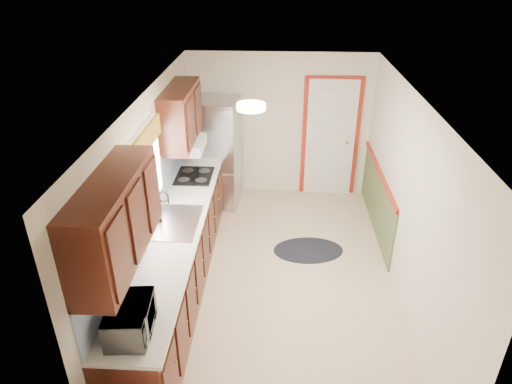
# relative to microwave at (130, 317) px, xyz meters

# --- Properties ---
(room_shell) EXTENTS (3.20, 5.20, 2.52)m
(room_shell) POSITION_rel_microwave_xyz_m (1.20, 1.95, 0.09)
(room_shell) COLOR beige
(room_shell) RESTS_ON ground
(kitchen_run) EXTENTS (0.63, 4.00, 2.20)m
(kitchen_run) POSITION_rel_microwave_xyz_m (-0.04, 1.66, -0.30)
(kitchen_run) COLOR #3A150D
(kitchen_run) RESTS_ON ground
(back_wall_trim) EXTENTS (1.12, 2.30, 2.08)m
(back_wall_trim) POSITION_rel_microwave_xyz_m (2.19, 4.16, -0.22)
(back_wall_trim) COLOR maroon
(back_wall_trim) RESTS_ON ground
(ceiling_fixture) EXTENTS (0.30, 0.30, 0.06)m
(ceiling_fixture) POSITION_rel_microwave_xyz_m (0.90, 1.75, 1.25)
(ceiling_fixture) COLOR #FFD88C
(ceiling_fixture) RESTS_ON room_shell
(microwave) EXTENTS (0.33, 0.53, 0.35)m
(microwave) POSITION_rel_microwave_xyz_m (0.00, 0.00, 0.00)
(microwave) COLOR white
(microwave) RESTS_ON kitchen_run
(refrigerator) EXTENTS (0.80, 0.77, 1.76)m
(refrigerator) POSITION_rel_microwave_xyz_m (0.18, 4.00, -0.23)
(refrigerator) COLOR #B7B7BC
(refrigerator) RESTS_ON ground
(rug) EXTENTS (1.04, 0.72, 0.01)m
(rug) POSITION_rel_microwave_xyz_m (1.65, 2.60, -1.11)
(rug) COLOR black
(rug) RESTS_ON ground
(cooktop) EXTENTS (0.50, 0.61, 0.02)m
(cooktop) POSITION_rel_microwave_xyz_m (0.01, 2.99, -0.16)
(cooktop) COLOR black
(cooktop) RESTS_ON kitchen_run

